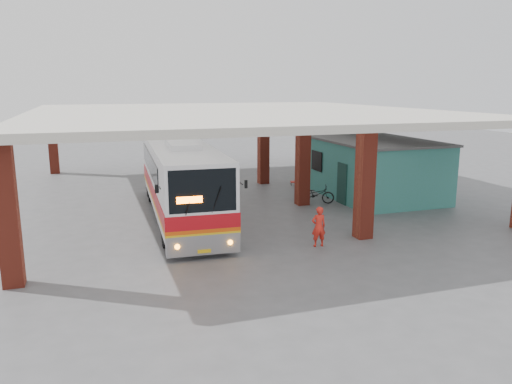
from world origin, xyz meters
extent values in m
plane|color=#515154|center=(0.00, 0.00, 0.00)|extent=(90.00, 90.00, 0.00)
cube|color=maroon|center=(3.00, -3.00, 2.17)|extent=(0.60, 0.60, 4.35)
cube|color=maroon|center=(3.00, 3.00, 2.17)|extent=(0.60, 0.60, 4.35)
cube|color=maroon|center=(3.00, 9.00, 2.17)|extent=(0.60, 0.60, 4.35)
cube|color=maroon|center=(-9.50, -4.00, 2.17)|extent=(0.60, 0.60, 4.35)
cube|color=maroon|center=(-9.50, 17.00, 2.17)|extent=(0.60, 0.60, 4.35)
cube|color=maroon|center=(10.00, 17.00, 2.17)|extent=(0.60, 0.60, 4.35)
cube|color=beige|center=(0.50, 6.50, 4.50)|extent=(21.00, 23.00, 0.30)
cube|color=#327E69|center=(7.50, 4.00, 1.50)|extent=(5.00, 8.00, 3.00)
cube|color=#4D4D4D|center=(7.50, 4.00, 3.05)|extent=(5.20, 8.20, 0.12)
cube|color=#13342E|center=(4.98, 2.50, 1.05)|extent=(0.08, 0.95, 2.10)
cube|color=black|center=(4.98, 5.50, 1.80)|extent=(0.08, 1.20, 1.00)
cube|color=black|center=(4.95, 5.50, 1.80)|extent=(0.04, 1.30, 1.10)
cube|color=white|center=(-3.27, 2.43, 1.93)|extent=(3.15, 12.33, 2.85)
cube|color=white|center=(-3.33, 1.41, 3.46)|extent=(1.37, 3.11, 0.25)
cube|color=gray|center=(-3.57, -3.49, 0.56)|extent=(2.58, 0.53, 0.71)
cube|color=#B50C15|center=(-3.27, 2.43, 1.37)|extent=(3.19, 12.33, 0.51)
cube|color=#DC4D0C|center=(-3.27, 2.43, 1.05)|extent=(3.19, 12.33, 0.13)
cube|color=yellow|center=(-3.27, 2.43, 0.94)|extent=(3.19, 12.33, 0.10)
cube|color=black|center=(-3.57, -3.63, 2.46)|extent=(2.30, 0.21, 1.48)
cube|color=black|center=(-4.52, 3.30, 2.44)|extent=(0.50, 9.15, 0.92)
cube|color=black|center=(-1.95, 3.18, 2.44)|extent=(0.50, 9.15, 0.92)
cube|color=#FF5905|center=(-4.04, -3.67, 2.19)|extent=(0.87, 0.09, 0.22)
sphere|color=orange|center=(-4.49, -3.66, 0.59)|extent=(0.18, 0.18, 0.18)
sphere|color=orange|center=(-2.66, -3.75, 0.59)|extent=(0.18, 0.18, 0.18)
cube|color=yellow|center=(-3.58, -3.71, 0.36)|extent=(0.46, 0.05, 0.12)
cylinder|color=black|center=(-4.58, -1.79, 0.51)|extent=(0.38, 1.03, 1.02)
cylinder|color=black|center=(-2.40, -1.90, 0.51)|extent=(0.38, 1.03, 1.02)
cylinder|color=black|center=(-4.19, 6.04, 0.51)|extent=(0.38, 1.03, 1.02)
cylinder|color=black|center=(-2.01, 5.93, 0.51)|extent=(0.38, 1.03, 1.02)
cylinder|color=black|center=(-4.12, 7.36, 0.51)|extent=(0.38, 1.03, 1.02)
cylinder|color=black|center=(-1.94, 7.25, 0.51)|extent=(0.38, 1.03, 1.02)
imported|color=black|center=(3.77, 2.98, 0.48)|extent=(1.94, 1.30, 0.96)
imported|color=red|center=(0.84, -3.46, 0.77)|extent=(0.58, 0.39, 1.53)
cube|color=red|center=(4.54, 7.76, 0.22)|extent=(0.49, 0.49, 0.06)
cube|color=red|center=(4.71, 7.72, 0.48)|extent=(0.14, 0.40, 0.58)
cylinder|color=black|center=(4.35, 7.64, 0.10)|extent=(0.03, 0.03, 0.19)
cylinder|color=black|center=(4.66, 7.57, 0.10)|extent=(0.03, 0.03, 0.19)
cylinder|color=black|center=(4.43, 7.96, 0.10)|extent=(0.03, 0.03, 0.19)
cylinder|color=black|center=(4.74, 7.88, 0.10)|extent=(0.03, 0.03, 0.19)
camera|label=1|loc=(-7.04, -19.74, 5.89)|focal=35.00mm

